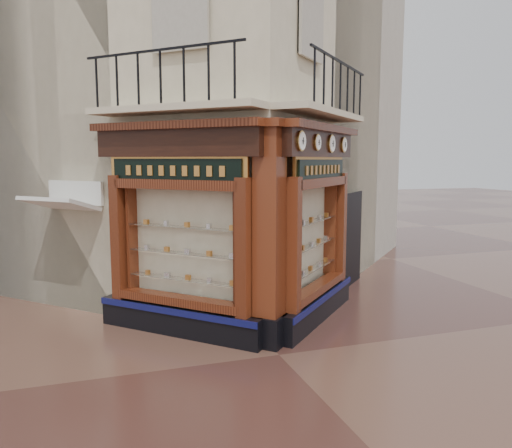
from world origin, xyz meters
name	(u,v)px	position (x,y,z in m)	size (l,w,h in m)	color
ground	(279,355)	(0.00, 0.00, 0.00)	(80.00, 80.00, 0.00)	#452620
main_building	(199,59)	(0.00, 6.16, 6.00)	(8.00, 8.00, 12.00)	beige
neighbour_left	(102,86)	(-2.47, 8.63, 5.50)	(8.00, 8.00, 11.00)	#B6AF9E
neighbour_right	(256,93)	(2.47, 8.63, 5.50)	(8.00, 8.00, 11.00)	#B6AF9E
shopfront_left	(179,231)	(-1.41, 1.57, 1.98)	(2.86, 2.86, 3.98)	black
shopfront_right	(316,225)	(1.41, 1.57, 1.98)	(2.86, 2.86, 3.98)	black
corner_pilaster	(269,238)	(0.00, 0.50, 1.95)	(0.85, 0.85, 3.98)	black
balcony	(252,110)	(0.00, 1.49, 4.22)	(5.94, 2.97, 1.03)	beige
clock_a	(301,141)	(0.57, 0.46, 3.62)	(0.29, 0.29, 0.36)	#B5883C
clock_b	(317,142)	(1.15, 1.05, 3.62)	(0.26, 0.26, 0.31)	#B5883C
clock_c	(331,144)	(1.75, 1.64, 3.62)	(0.30, 0.30, 0.37)	#B5883C
clock_d	(344,145)	(2.35, 2.25, 3.62)	(0.27, 0.27, 0.34)	#B5883C
awning	(65,317)	(-3.55, 3.35, 0.00)	(1.50, 0.90, 0.08)	silver
signboard_left	(175,171)	(-1.46, 1.51, 3.10)	(2.16, 2.16, 0.58)	#C27F39
signboard_right	(321,170)	(1.46, 1.51, 3.10)	(2.00, 2.00, 0.54)	#C27F39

